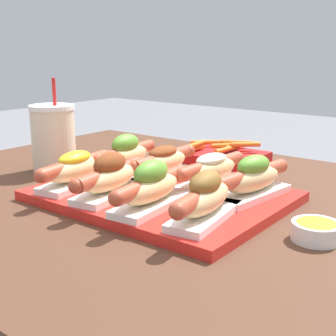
# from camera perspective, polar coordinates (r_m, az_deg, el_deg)

# --- Properties ---
(serving_tray) EXTENTS (0.43, 0.33, 0.02)m
(serving_tray) POSITION_cam_1_polar(r_m,az_deg,el_deg) (0.86, -0.82, -3.41)
(serving_tray) COLOR red
(serving_tray) RESTS_ON patio_table
(hot_dog_0) EXTENTS (0.08, 0.20, 0.07)m
(hot_dog_0) POSITION_cam_1_polar(r_m,az_deg,el_deg) (0.90, -11.22, -0.14)
(hot_dog_0) COLOR white
(hot_dog_0) RESTS_ON serving_tray
(hot_dog_1) EXTENTS (0.08, 0.20, 0.08)m
(hot_dog_1) POSITION_cam_1_polar(r_m,az_deg,el_deg) (0.83, -7.19, -1.03)
(hot_dog_1) COLOR white
(hot_dog_1) RESTS_ON serving_tray
(hot_dog_2) EXTENTS (0.07, 0.20, 0.08)m
(hot_dog_2) POSITION_cam_1_polar(r_m,az_deg,el_deg) (0.76, -2.07, -2.33)
(hot_dog_2) COLOR white
(hot_dog_2) RESTS_ON serving_tray
(hot_dog_3) EXTENTS (0.08, 0.20, 0.08)m
(hot_dog_3) POSITION_cam_1_polar(r_m,az_deg,el_deg) (0.71, 4.56, -3.62)
(hot_dog_3) COLOR white
(hot_dog_3) RESTS_ON serving_tray
(hot_dog_4) EXTENTS (0.08, 0.20, 0.08)m
(hot_dog_4) POSITION_cam_1_polar(r_m,az_deg,el_deg) (0.99, -5.19, 1.60)
(hot_dog_4) COLOR white
(hot_dog_4) RESTS_ON serving_tray
(hot_dog_5) EXTENTS (0.07, 0.20, 0.07)m
(hot_dog_5) POSITION_cam_1_polar(r_m,az_deg,el_deg) (0.94, -0.60, 0.71)
(hot_dog_5) COLOR white
(hot_dog_5) RESTS_ON serving_tray
(hot_dog_6) EXTENTS (0.07, 0.20, 0.06)m
(hot_dog_6) POSITION_cam_1_polar(r_m,az_deg,el_deg) (0.88, 5.28, -0.25)
(hot_dog_6) COLOR white
(hot_dog_6) RESTS_ON serving_tray
(hot_dog_7) EXTENTS (0.08, 0.20, 0.08)m
(hot_dog_7) POSITION_cam_1_polar(r_m,az_deg,el_deg) (0.83, 10.32, -1.23)
(hot_dog_7) COLOR white
(hot_dog_7) RESTS_ON serving_tray
(sauce_bowl) EXTENTS (0.07, 0.07, 0.03)m
(sauce_bowl) POSITION_cam_1_polar(r_m,az_deg,el_deg) (0.72, 17.62, -7.26)
(sauce_bowl) COLOR white
(sauce_bowl) RESTS_ON patio_table
(drink_cup) EXTENTS (0.10, 0.10, 0.21)m
(drink_cup) POSITION_cam_1_polar(r_m,az_deg,el_deg) (1.09, -13.79, 3.56)
(drink_cup) COLOR beige
(drink_cup) RESTS_ON patio_table
(fries_basket) EXTENTS (0.21, 0.16, 0.06)m
(fries_basket) POSITION_cam_1_polar(r_m,az_deg,el_deg) (1.12, 6.23, 1.30)
(fries_basket) COLOR #B21919
(fries_basket) RESTS_ON patio_table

